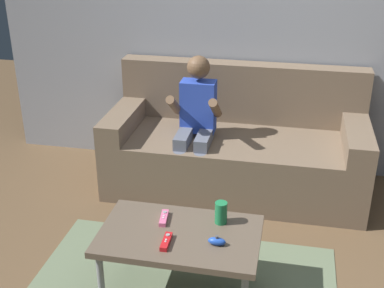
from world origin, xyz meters
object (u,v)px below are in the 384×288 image
nunchuk_blue (217,241)px  person_seated_on_couch (196,120)px  game_remote_red_near_edge (166,241)px  soda_can (221,213)px  coffee_table (180,239)px  game_remote_pink_far_corner (164,218)px  couch (236,149)px

nunchuk_blue → person_seated_on_couch: bearing=106.2°
game_remote_red_near_edge → soda_can: size_ratio=1.15×
game_remote_red_near_edge → soda_can: 0.34m
coffee_table → soda_can: bearing=35.9°
coffee_table → game_remote_pink_far_corner: (-0.11, 0.10, 0.05)m
coffee_table → soda_can: (0.19, 0.14, 0.10)m
person_seated_on_couch → game_remote_red_near_edge: (0.09, -1.20, -0.17)m
coffee_table → nunchuk_blue: (0.20, -0.06, 0.06)m
person_seated_on_couch → soda_can: bearing=-71.2°
soda_can → game_remote_pink_far_corner: bearing=-172.8°
game_remote_pink_far_corner → soda_can: soda_can is taller
person_seated_on_couch → soda_can: 1.02m
couch → nunchuk_blue: couch is taller
coffee_table → game_remote_red_near_edge: (-0.04, -0.10, 0.05)m
game_remote_red_near_edge → couch: bearing=82.5°
couch → game_remote_pink_far_corner: size_ratio=12.92×
game_remote_red_near_edge → nunchuk_blue: 0.25m
coffee_table → game_remote_red_near_edge: bearing=-113.4°
coffee_table → soda_can: soda_can is taller
person_seated_on_couch → soda_can: (0.33, -0.96, -0.12)m
couch → coffee_table: 1.29m
game_remote_pink_far_corner → soda_can: size_ratio=1.17×
person_seated_on_couch → coffee_table: (0.13, -1.10, -0.22)m
couch → game_remote_red_near_edge: size_ratio=13.14×
game_remote_red_near_edge → soda_can: (0.24, 0.24, 0.05)m
couch → person_seated_on_couch: person_seated_on_couch is taller
coffee_table → nunchuk_blue: 0.22m
coffee_table → game_remote_pink_far_corner: bearing=136.9°
person_seated_on_couch → game_remote_red_near_edge: 1.21m
soda_can → person_seated_on_couch: bearing=108.8°
soda_can → couch: bearing=92.8°
game_remote_red_near_edge → game_remote_pink_far_corner: bearing=107.6°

